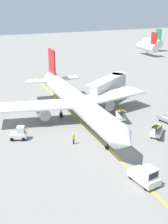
{
  "coord_description": "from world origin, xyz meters",
  "views": [
    {
      "loc": [
        -18.86,
        -28.93,
        19.4
      ],
      "look_at": [
        -0.94,
        10.39,
        2.5
      ],
      "focal_mm": 45.91,
      "sensor_mm": 36.0,
      "label": 1
    }
  ],
  "objects_px": {
    "safety_cone_nose_left": "(119,107)",
    "baggage_tug_near_wing": "(19,134)",
    "airliner": "(76,100)",
    "safety_cone_nose_right": "(26,128)",
    "pushback_tug": "(145,176)",
    "baggage_cart_loaded": "(167,120)",
    "ground_crew_marshaller": "(74,138)",
    "jet_bridge": "(109,84)",
    "belt_loader_forward_hold": "(121,115)",
    "belt_loader_aft_hold": "(157,130)"
  },
  "relations": [
    {
      "from": "ground_crew_marshaller",
      "to": "safety_cone_nose_left",
      "type": "bearing_deg",
      "value": 36.33
    },
    {
      "from": "airliner",
      "to": "baggage_tug_near_wing",
      "type": "xyz_separation_m",
      "value": [
        -10.79,
        -4.0,
        -2.49
      ]
    },
    {
      "from": "belt_loader_forward_hold",
      "to": "baggage_tug_near_wing",
      "type": "bearing_deg",
      "value": -177.96
    },
    {
      "from": "jet_bridge",
      "to": "baggage_cart_loaded",
      "type": "bearing_deg",
      "value": -76.62
    },
    {
      "from": "jet_bridge",
      "to": "ground_crew_marshaller",
      "type": "xyz_separation_m",
      "value": [
        -14.1,
        -14.92,
        -2.63
      ]
    },
    {
      "from": "pushback_tug",
      "to": "belt_loader_aft_hold",
      "type": "relative_size",
      "value": 0.84
    },
    {
      "from": "airliner",
      "to": "pushback_tug",
      "type": "distance_m",
      "value": 20.97
    },
    {
      "from": "airliner",
      "to": "ground_crew_marshaller",
      "type": "xyz_separation_m",
      "value": [
        -4.01,
        -8.68,
        -2.51
      ]
    },
    {
      "from": "airliner",
      "to": "belt_loader_forward_hold",
      "type": "distance_m",
      "value": 8.28
    },
    {
      "from": "belt_loader_aft_hold",
      "to": "safety_cone_nose_left",
      "type": "relative_size",
      "value": 10.35
    },
    {
      "from": "safety_cone_nose_left",
      "to": "safety_cone_nose_right",
      "type": "bearing_deg",
      "value": -173.97
    },
    {
      "from": "airliner",
      "to": "baggage_cart_loaded",
      "type": "bearing_deg",
      "value": -30.6
    },
    {
      "from": "jet_bridge",
      "to": "safety_cone_nose_right",
      "type": "height_order",
      "value": "jet_bridge"
    },
    {
      "from": "belt_loader_forward_hold",
      "to": "safety_cone_nose_right",
      "type": "xyz_separation_m",
      "value": [
        -16.03,
        2.71,
        -0.56
      ]
    },
    {
      "from": "ground_crew_marshaller",
      "to": "safety_cone_nose_left",
      "type": "relative_size",
      "value": 3.86
    },
    {
      "from": "jet_bridge",
      "to": "baggage_cart_loaded",
      "type": "height_order",
      "value": "jet_bridge"
    },
    {
      "from": "baggage_tug_near_wing",
      "to": "baggage_cart_loaded",
      "type": "relative_size",
      "value": 0.71
    },
    {
      "from": "airliner",
      "to": "safety_cone_nose_left",
      "type": "xyz_separation_m",
      "value": [
        9.56,
        1.3,
        -3.2
      ]
    },
    {
      "from": "pushback_tug",
      "to": "safety_cone_nose_right",
      "type": "distance_m",
      "value": 21.95
    },
    {
      "from": "airliner",
      "to": "ground_crew_marshaller",
      "type": "height_order",
      "value": "airliner"
    },
    {
      "from": "pushback_tug",
      "to": "belt_loader_aft_hold",
      "type": "bearing_deg",
      "value": 46.31
    },
    {
      "from": "baggage_cart_loaded",
      "to": "ground_crew_marshaller",
      "type": "distance_m",
      "value": 17.5
    },
    {
      "from": "airliner",
      "to": "pushback_tug",
      "type": "xyz_separation_m",
      "value": [
        -0.31,
        -20.83,
        -2.42
      ]
    },
    {
      "from": "safety_cone_nose_left",
      "to": "baggage_tug_near_wing",
      "type": "bearing_deg",
      "value": -165.39
    },
    {
      "from": "airliner",
      "to": "safety_cone_nose_right",
      "type": "distance_m",
      "value": 9.52
    },
    {
      "from": "belt_loader_forward_hold",
      "to": "ground_crew_marshaller",
      "type": "relative_size",
      "value": 2.98
    },
    {
      "from": "airliner",
      "to": "pushback_tug",
      "type": "relative_size",
      "value": 9.24
    },
    {
      "from": "belt_loader_forward_hold",
      "to": "ground_crew_marshaller",
      "type": "height_order",
      "value": "belt_loader_forward_hold"
    },
    {
      "from": "pushback_tug",
      "to": "ground_crew_marshaller",
      "type": "height_order",
      "value": "pushback_tug"
    },
    {
      "from": "safety_cone_nose_left",
      "to": "belt_loader_aft_hold",
      "type": "bearing_deg",
      "value": -93.29
    },
    {
      "from": "jet_bridge",
      "to": "baggage_tug_near_wing",
      "type": "height_order",
      "value": "jet_bridge"
    },
    {
      "from": "pushback_tug",
      "to": "baggage_cart_loaded",
      "type": "xyz_separation_m",
      "value": [
        13.79,
        12.86,
        -0.53
      ]
    },
    {
      "from": "safety_cone_nose_right",
      "to": "jet_bridge",
      "type": "bearing_deg",
      "value": 19.93
    },
    {
      "from": "safety_cone_nose_right",
      "to": "belt_loader_aft_hold",
      "type": "bearing_deg",
      "value": -30.76
    },
    {
      "from": "baggage_tug_near_wing",
      "to": "jet_bridge",
      "type": "bearing_deg",
      "value": 26.14
    },
    {
      "from": "belt_loader_forward_hold",
      "to": "baggage_cart_loaded",
      "type": "distance_m",
      "value": 7.88
    },
    {
      "from": "pushback_tug",
      "to": "safety_cone_nose_right",
      "type": "bearing_deg",
      "value": 113.16
    },
    {
      "from": "baggage_cart_loaded",
      "to": "jet_bridge",
      "type": "bearing_deg",
      "value": 103.38
    },
    {
      "from": "airliner",
      "to": "baggage_cart_loaded",
      "type": "distance_m",
      "value": 15.93
    },
    {
      "from": "ground_crew_marshaller",
      "to": "airliner",
      "type": "bearing_deg",
      "value": 65.21
    },
    {
      "from": "belt_loader_forward_hold",
      "to": "safety_cone_nose_right",
      "type": "bearing_deg",
      "value": 170.4
    },
    {
      "from": "belt_loader_forward_hold",
      "to": "safety_cone_nose_right",
      "type": "relative_size",
      "value": 11.5
    },
    {
      "from": "baggage_tug_near_wing",
      "to": "ground_crew_marshaller",
      "type": "xyz_separation_m",
      "value": [
        6.78,
        -4.68,
        -0.02
      ]
    },
    {
      "from": "airliner",
      "to": "pushback_tug",
      "type": "height_order",
      "value": "airliner"
    },
    {
      "from": "baggage_cart_loaded",
      "to": "safety_cone_nose_right",
      "type": "height_order",
      "value": "baggage_cart_loaded"
    },
    {
      "from": "airliner",
      "to": "belt_loader_aft_hold",
      "type": "distance_m",
      "value": 14.54
    },
    {
      "from": "pushback_tug",
      "to": "safety_cone_nose_left",
      "type": "relative_size",
      "value": 8.67
    },
    {
      "from": "pushback_tug",
      "to": "belt_loader_forward_hold",
      "type": "xyz_separation_m",
      "value": [
        7.4,
        17.46,
        -0.22
      ]
    },
    {
      "from": "airliner",
      "to": "safety_cone_nose_right",
      "type": "xyz_separation_m",
      "value": [
        -8.94,
        -0.65,
        -3.2
      ]
    },
    {
      "from": "belt_loader_aft_hold",
      "to": "ground_crew_marshaller",
      "type": "xyz_separation_m",
      "value": [
        -12.85,
        2.56,
        0.13
      ]
    }
  ]
}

